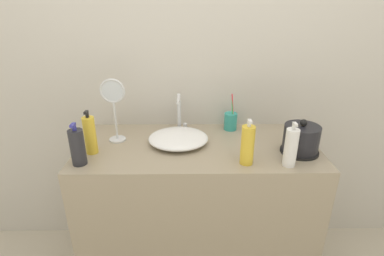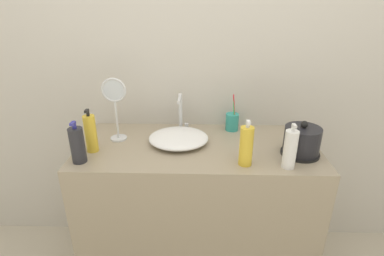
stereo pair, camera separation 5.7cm
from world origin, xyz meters
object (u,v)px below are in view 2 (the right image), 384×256
at_px(electric_kettle, 302,142).
at_px(hand_cream_bottle, 91,133).
at_px(toothbrush_cup, 232,122).
at_px(mouthwash_bottle, 246,146).
at_px(lotion_bottle, 290,149).
at_px(shampoo_bottle, 77,145).
at_px(vanity_mirror, 115,104).
at_px(faucet, 181,111).

relative_size(electric_kettle, hand_cream_bottle, 0.84).
height_order(toothbrush_cup, mouthwash_bottle, same).
xyz_separation_m(lotion_bottle, hand_cream_bottle, (-0.97, 0.14, 0.00)).
height_order(lotion_bottle, shampoo_bottle, lotion_bottle).
distance_m(electric_kettle, vanity_mirror, 0.99).
relative_size(shampoo_bottle, hand_cream_bottle, 0.92).
relative_size(electric_kettle, mouthwash_bottle, 0.85).
relative_size(mouthwash_bottle, vanity_mirror, 0.65).
xyz_separation_m(lotion_bottle, vanity_mirror, (-0.87, 0.28, 0.11)).
bearing_deg(hand_cream_bottle, vanity_mirror, 56.50).
bearing_deg(shampoo_bottle, lotion_bottle, -1.33).
bearing_deg(toothbrush_cup, mouthwash_bottle, -86.54).
bearing_deg(faucet, hand_cream_bottle, -148.39).
bearing_deg(faucet, vanity_mirror, -159.93).
xyz_separation_m(faucet, lotion_bottle, (0.53, -0.41, -0.03)).
bearing_deg(mouthwash_bottle, lotion_bottle, -5.97).
bearing_deg(vanity_mirror, hand_cream_bottle, -123.50).
xyz_separation_m(faucet, vanity_mirror, (-0.35, -0.13, 0.08)).
relative_size(faucet, shampoo_bottle, 1.06).
relative_size(electric_kettle, toothbrush_cup, 0.85).
xyz_separation_m(electric_kettle, vanity_mirror, (-0.97, 0.15, 0.14)).
distance_m(electric_kettle, hand_cream_bottle, 1.06).
xyz_separation_m(toothbrush_cup, lotion_bottle, (0.22, -0.43, 0.04)).
bearing_deg(vanity_mirror, toothbrush_cup, 12.65).
distance_m(faucet, vanity_mirror, 0.38).
bearing_deg(vanity_mirror, faucet, 20.07).
bearing_deg(lotion_bottle, shampoo_bottle, 178.67).
relative_size(hand_cream_bottle, vanity_mirror, 0.66).
xyz_separation_m(toothbrush_cup, shampoo_bottle, (-0.77, -0.41, 0.04)).
bearing_deg(shampoo_bottle, toothbrush_cup, 27.72).
distance_m(electric_kettle, lotion_bottle, 0.16).
bearing_deg(hand_cream_bottle, mouthwash_bottle, -8.56).
distance_m(shampoo_bottle, vanity_mirror, 0.31).
height_order(shampoo_bottle, mouthwash_bottle, mouthwash_bottle).
bearing_deg(vanity_mirror, lotion_bottle, -17.97).
bearing_deg(vanity_mirror, shampoo_bottle, -115.26).
bearing_deg(lotion_bottle, faucet, 142.10).
distance_m(lotion_bottle, hand_cream_bottle, 0.98).
xyz_separation_m(hand_cream_bottle, vanity_mirror, (0.10, 0.15, 0.11)).
relative_size(shampoo_bottle, mouthwash_bottle, 0.93).
distance_m(toothbrush_cup, shampoo_bottle, 0.87).
relative_size(faucet, mouthwash_bottle, 0.98).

